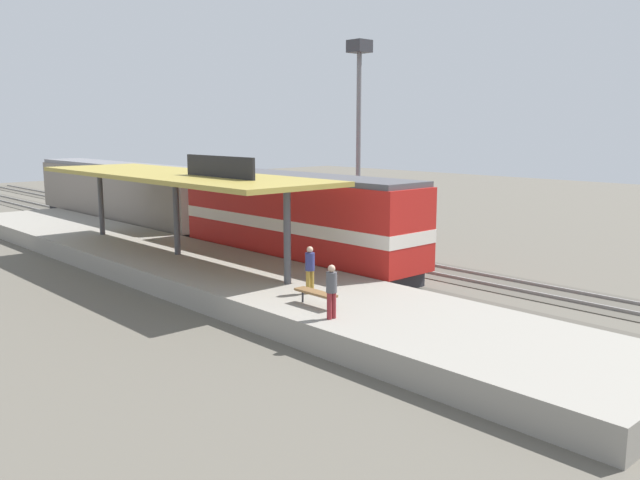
# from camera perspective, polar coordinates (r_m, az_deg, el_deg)

# --- Properties ---
(ground_plane) EXTENTS (120.00, 120.00, 0.00)m
(ground_plane) POSITION_cam_1_polar(r_m,az_deg,el_deg) (35.52, -2.96, -1.30)
(ground_plane) COLOR #5B564C
(track_near) EXTENTS (3.20, 110.00, 0.16)m
(track_near) POSITION_cam_1_polar(r_m,az_deg,el_deg) (34.30, -5.53, -1.67)
(track_near) COLOR #4E4941
(track_near) RESTS_ON ground
(track_far) EXTENTS (3.20, 110.00, 0.16)m
(track_far) POSITION_cam_1_polar(r_m,az_deg,el_deg) (37.21, 0.11, -0.73)
(track_far) COLOR #4E4941
(track_far) RESTS_ON ground
(platform) EXTENTS (6.00, 44.00, 0.90)m
(platform) POSITION_cam_1_polar(r_m,az_deg,el_deg) (31.70, -12.16, -2.01)
(platform) COLOR gray
(platform) RESTS_ON ground
(station_canopy) EXTENTS (5.20, 18.00, 4.70)m
(station_canopy) POSITION_cam_1_polar(r_m,az_deg,el_deg) (31.07, -12.34, 5.36)
(station_canopy) COLOR #47474C
(station_canopy) RESTS_ON platform
(platform_bench) EXTENTS (0.44, 1.70, 0.50)m
(platform_bench) POSITION_cam_1_polar(r_m,az_deg,el_deg) (21.92, -0.38, -4.61)
(platform_bench) COLOR #333338
(platform_bench) RESTS_ON platform
(locomotive) EXTENTS (2.93, 14.43, 4.44)m
(locomotive) POSITION_cam_1_polar(r_m,az_deg,el_deg) (31.49, -2.12, 1.74)
(locomotive) COLOR #28282D
(locomotive) RESTS_ON track_near
(passenger_carriage_single) EXTENTS (2.90, 20.00, 4.24)m
(passenger_carriage_single) POSITION_cam_1_polar(r_m,az_deg,el_deg) (46.56, -16.77, 3.79)
(passenger_carriage_single) COLOR #28282D
(passenger_carriage_single) RESTS_ON track_near
(light_mast) EXTENTS (1.10, 1.10, 11.70)m
(light_mast) POSITION_cam_1_polar(r_m,az_deg,el_deg) (39.05, 3.39, 12.07)
(light_mast) COLOR slate
(light_mast) RESTS_ON ground
(person_waiting) EXTENTS (0.34, 0.34, 1.71)m
(person_waiting) POSITION_cam_1_polar(r_m,az_deg,el_deg) (20.37, 1.00, -4.24)
(person_waiting) COLOR maroon
(person_waiting) RESTS_ON platform
(person_walking) EXTENTS (0.34, 0.34, 1.71)m
(person_walking) POSITION_cam_1_polar(r_m,az_deg,el_deg) (23.47, -0.87, -2.37)
(person_walking) COLOR olive
(person_walking) RESTS_ON platform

